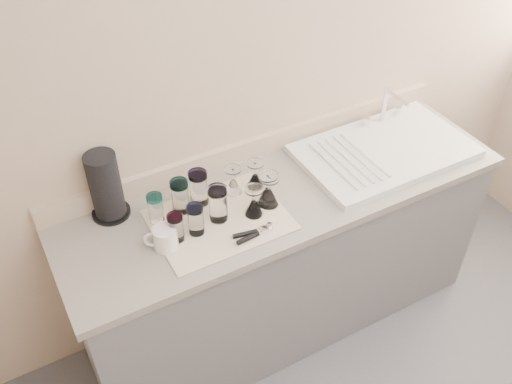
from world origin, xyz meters
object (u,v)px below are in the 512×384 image
sink_unit (384,150)px  goblet_extra (267,194)px  can_opener (254,233)px  goblet_front_right (269,196)px  tumbler_magenta (176,227)px  tumbler_blue (196,219)px  goblet_back_right (255,179)px  tumbler_purple (199,188)px  goblet_back_left (233,184)px  paper_towel_roll (106,187)px  tumbler_lavender (218,203)px  white_mug (165,238)px  tumbler_teal (156,208)px  tumbler_cyan (180,196)px  goblet_front_left (254,206)px

sink_unit → goblet_extra: (-0.67, -0.05, 0.04)m
can_opener → goblet_front_right: bearing=41.9°
tumbler_magenta → tumbler_blue: 0.09m
tumbler_blue → goblet_back_right: 0.37m
tumbler_purple → goblet_front_right: size_ratio=1.12×
goblet_back_left → goblet_back_right: 0.10m
tumbler_magenta → tumbler_purple: bearing=42.6°
tumbler_magenta → paper_towel_roll: size_ratio=0.42×
tumbler_lavender → white_mug: (-0.26, -0.04, -0.04)m
tumbler_teal → goblet_back_right: 0.46m
tumbler_cyan → paper_towel_roll: (-0.27, 0.13, 0.06)m
tumbler_teal → goblet_front_left: (0.37, -0.16, -0.02)m
tumbler_magenta → goblet_back_left: goblet_back_left is taller
goblet_back_left → tumbler_teal: bearing=-179.1°
goblet_back_right → tumbler_purple: bearing=174.6°
tumbler_blue → goblet_front_left: 0.26m
tumbler_lavender → tumbler_magenta: bearing=-171.9°
tumbler_blue → tumbler_magenta: bearing=-179.9°
sink_unit → goblet_front_left: size_ratio=5.97×
goblet_front_left → goblet_back_left: bearing=93.7°
goblet_extra → white_mug: (-0.48, -0.03, -0.01)m
tumbler_magenta → can_opener: 0.31m
tumbler_teal → goblet_extra: size_ratio=0.85×
goblet_back_left → goblet_front_right: size_ratio=0.90×
tumbler_teal → tumbler_magenta: tumbler_teal is taller
can_opener → white_mug: size_ratio=1.13×
tumbler_cyan → goblet_back_left: size_ratio=1.20×
sink_unit → tumbler_purple: bearing=174.0°
tumbler_cyan → goblet_back_left: 0.25m
tumbler_blue → paper_towel_roll: size_ratio=0.45×
white_mug → tumbler_magenta: bearing=11.6°
sink_unit → white_mug: (-1.15, -0.07, 0.03)m
goblet_front_left → can_opener: 0.13m
paper_towel_roll → goblet_front_right: bearing=-24.6°
tumbler_purple → goblet_extra: size_ratio=1.05×
tumbler_cyan → tumbler_magenta: bearing=-119.3°
goblet_extra → can_opener: size_ratio=0.94×
tumbler_cyan → goblet_back_right: tumbler_cyan is taller
tumbler_purple → goblet_front_left: tumbler_purple is taller
tumbler_cyan → tumbler_magenta: 0.17m
can_opener → goblet_back_left: bearing=79.5°
sink_unit → tumbler_lavender: bearing=-178.0°
goblet_back_right → paper_towel_roll: 0.64m
tumbler_cyan → goblet_back_right: (0.35, -0.02, -0.03)m
paper_towel_roll → tumbler_purple: bearing=-19.4°
tumbler_purple → goblet_extra: bearing=-29.5°
tumbler_lavender → white_mug: bearing=-171.1°
sink_unit → goblet_front_right: size_ratio=5.65×
tumbler_cyan → can_opener: 0.35m
tumbler_magenta → goblet_back_left: (0.33, 0.15, -0.02)m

